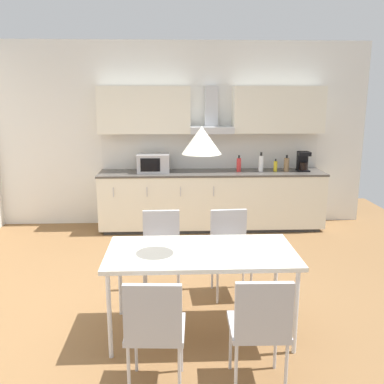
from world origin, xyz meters
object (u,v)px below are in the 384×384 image
object	(u,v)px
coffee_maker	(303,161)
chair_near_left	(155,325)
bottle_brown	(286,164)
pendant_lamp	(202,140)
bottle_yellow	(275,166)
microwave	(153,163)
chair_near_right	(260,322)
bottle_red	(239,165)
dining_table	(201,256)
chair_far_right	(230,244)
bottle_white	(261,163)
chair_far_left	(161,245)

from	to	relation	value
coffee_maker	chair_near_left	xyz separation A→B (m)	(-2.12, -3.81, -0.51)
bottle_brown	pendant_lamp	size ratio (longest dim) A/B	0.79
bottle_yellow	bottle_brown	size ratio (longest dim) A/B	0.75
bottle_brown	coffee_maker	bearing A→B (deg)	10.06
microwave	chair_near_right	xyz separation A→B (m)	(0.89, -3.79, -0.50)
microwave	chair_near_right	world-z (taller)	microwave
bottle_red	dining_table	xyz separation A→B (m)	(-0.77, -3.02, -0.28)
microwave	chair_near_left	distance (m)	3.82
chair_far_right	chair_near_left	xyz separation A→B (m)	(-0.71, -1.57, 0.00)
pendant_lamp	chair_near_right	bearing A→B (deg)	-65.60
bottle_red	bottle_yellow	bearing A→B (deg)	-1.11
bottle_white	bottle_red	world-z (taller)	bottle_white
bottle_yellow	bottle_brown	world-z (taller)	bottle_brown
chair_far_right	coffee_maker	bearing A→B (deg)	57.90
microwave	chair_far_right	distance (m)	2.44
bottle_brown	chair_far_right	xyz separation A→B (m)	(-1.14, -2.20, -0.47)
pendant_lamp	chair_far_left	bearing A→B (deg)	114.58
bottle_red	bottle_brown	bearing A→B (deg)	-2.77
dining_table	pendant_lamp	size ratio (longest dim) A/B	4.97
chair_far_right	chair_near_left	world-z (taller)	same
bottle_red	pendant_lamp	size ratio (longest dim) A/B	0.78
bottle_brown	microwave	bearing A→B (deg)	179.41
bottle_yellow	bottle_white	bearing A→B (deg)	-177.77
bottle_white	pendant_lamp	size ratio (longest dim) A/B	0.93
microwave	chair_far_right	xyz separation A→B (m)	(0.88, -2.22, -0.50)
bottle_brown	chair_near_left	xyz separation A→B (m)	(-1.86, -3.77, -0.47)
bottle_white	chair_far_left	bearing A→B (deg)	-123.47
chair_far_right	chair_near_right	bearing A→B (deg)	-89.87
microwave	bottle_white	distance (m)	1.64
dining_table	chair_near_left	size ratio (longest dim) A/B	1.83
microwave	bottle_white	world-z (taller)	bottle_white
bottle_yellow	pendant_lamp	distance (m)	3.37
microwave	dining_table	bearing A→B (deg)	-79.98
coffee_maker	pendant_lamp	distance (m)	3.56
microwave	dining_table	distance (m)	3.07
microwave	chair_near_left	bearing A→B (deg)	-87.46
bottle_yellow	pendant_lamp	size ratio (longest dim) A/B	0.60
bottle_brown	chair_near_left	bearing A→B (deg)	-116.24
bottle_yellow	chair_near_right	xyz separation A→B (m)	(-0.98, -3.79, -0.44)
bottle_white	chair_far_left	xyz separation A→B (m)	(-1.46, -2.21, -0.48)
microwave	bottle_white	bearing A→B (deg)	-0.19
dining_table	chair_far_right	world-z (taller)	chair_far_right
bottle_white	chair_near_right	xyz separation A→B (m)	(-0.75, -3.78, -0.48)
bottle_white	chair_near_right	bearing A→B (deg)	-101.19
bottle_brown	bottle_yellow	bearing A→B (deg)	171.53
chair_near_right	chair_near_left	size ratio (longest dim) A/B	1.00
chair_near_left	chair_far_right	bearing A→B (deg)	65.51
bottle_white	chair_near_left	bearing A→B (deg)	-111.20
bottle_white	bottle_red	bearing A→B (deg)	176.64
pendant_lamp	bottle_white	bearing A→B (deg)	69.78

